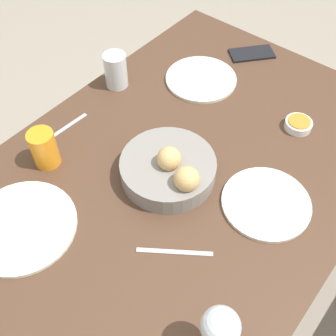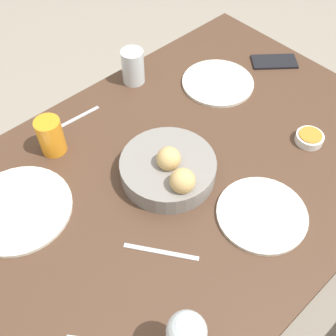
{
  "view_description": "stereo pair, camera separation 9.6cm",
  "coord_description": "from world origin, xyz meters",
  "px_view_note": "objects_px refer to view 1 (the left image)",
  "views": [
    {
      "loc": [
        0.58,
        0.43,
        1.61
      ],
      "look_at": [
        0.04,
        -0.01,
        0.76
      ],
      "focal_mm": 45.0,
      "sensor_mm": 36.0,
      "label": 1
    },
    {
      "loc": [
        0.51,
        0.5,
        1.61
      ],
      "look_at": [
        0.04,
        -0.01,
        0.76
      ],
      "focal_mm": 45.0,
      "sensor_mm": 36.0,
      "label": 2
    }
  ],
  "objects_px": {
    "plate_near_left": "(201,79)",
    "knife_silver": "(175,252)",
    "cell_phone": "(252,54)",
    "bread_basket": "(169,169)",
    "plate_far_center": "(266,203)",
    "wine_glass": "(220,328)",
    "jam_bowl_honey": "(298,124)",
    "water_tumbler": "(116,70)",
    "juice_glass": "(44,148)",
    "spoon_coffee": "(68,126)",
    "plate_near_right": "(22,226)"
  },
  "relations": [
    {
      "from": "plate_near_left",
      "to": "knife_silver",
      "type": "relative_size",
      "value": 1.52
    },
    {
      "from": "plate_near_left",
      "to": "cell_phone",
      "type": "distance_m",
      "value": 0.23
    },
    {
      "from": "bread_basket",
      "to": "plate_far_center",
      "type": "bearing_deg",
      "value": 109.54
    },
    {
      "from": "wine_glass",
      "to": "cell_phone",
      "type": "distance_m",
      "value": 1.0
    },
    {
      "from": "bread_basket",
      "to": "jam_bowl_honey",
      "type": "distance_m",
      "value": 0.42
    },
    {
      "from": "wine_glass",
      "to": "cell_phone",
      "type": "xyz_separation_m",
      "value": [
        -0.87,
        -0.47,
        -0.11
      ]
    },
    {
      "from": "water_tumbler",
      "to": "cell_phone",
      "type": "height_order",
      "value": "water_tumbler"
    },
    {
      "from": "plate_near_left",
      "to": "juice_glass",
      "type": "xyz_separation_m",
      "value": [
        0.54,
        -0.12,
        0.05
      ]
    },
    {
      "from": "plate_near_left",
      "to": "spoon_coffee",
      "type": "height_order",
      "value": "plate_near_left"
    },
    {
      "from": "plate_near_left",
      "to": "water_tumbler",
      "type": "relative_size",
      "value": 2.06
    },
    {
      "from": "jam_bowl_honey",
      "to": "spoon_coffee",
      "type": "distance_m",
      "value": 0.67
    },
    {
      "from": "plate_near_right",
      "to": "spoon_coffee",
      "type": "relative_size",
      "value": 1.98
    },
    {
      "from": "plate_far_center",
      "to": "water_tumbler",
      "type": "relative_size",
      "value": 2.02
    },
    {
      "from": "plate_near_left",
      "to": "wine_glass",
      "type": "height_order",
      "value": "wine_glass"
    },
    {
      "from": "bread_basket",
      "to": "plate_near_right",
      "type": "distance_m",
      "value": 0.39
    },
    {
      "from": "wine_glass",
      "to": "spoon_coffee",
      "type": "relative_size",
      "value": 1.16
    },
    {
      "from": "plate_near_right",
      "to": "knife_silver",
      "type": "bearing_deg",
      "value": 119.2
    },
    {
      "from": "bread_basket",
      "to": "spoon_coffee",
      "type": "bearing_deg",
      "value": -82.83
    },
    {
      "from": "plate_near_right",
      "to": "cell_phone",
      "type": "bearing_deg",
      "value": 176.51
    },
    {
      "from": "juice_glass",
      "to": "jam_bowl_honey",
      "type": "relative_size",
      "value": 1.37
    },
    {
      "from": "bread_basket",
      "to": "juice_glass",
      "type": "distance_m",
      "value": 0.34
    },
    {
      "from": "plate_near_left",
      "to": "jam_bowl_honey",
      "type": "relative_size",
      "value": 2.93
    },
    {
      "from": "juice_glass",
      "to": "bread_basket",
      "type": "bearing_deg",
      "value": 120.5
    },
    {
      "from": "plate_near_right",
      "to": "jam_bowl_honey",
      "type": "height_order",
      "value": "jam_bowl_honey"
    },
    {
      "from": "bread_basket",
      "to": "water_tumbler",
      "type": "distance_m",
      "value": 0.41
    },
    {
      "from": "jam_bowl_honey",
      "to": "knife_silver",
      "type": "distance_m",
      "value": 0.55
    },
    {
      "from": "water_tumbler",
      "to": "wine_glass",
      "type": "relative_size",
      "value": 0.72
    },
    {
      "from": "plate_near_left",
      "to": "knife_silver",
      "type": "xyz_separation_m",
      "value": [
        0.54,
        0.32,
        -0.0
      ]
    },
    {
      "from": "juice_glass",
      "to": "spoon_coffee",
      "type": "distance_m",
      "value": 0.15
    },
    {
      "from": "plate_far_center",
      "to": "wine_glass",
      "type": "relative_size",
      "value": 1.45
    },
    {
      "from": "jam_bowl_honey",
      "to": "bread_basket",
      "type": "bearing_deg",
      "value": -24.73
    },
    {
      "from": "cell_phone",
      "to": "juice_glass",
      "type": "bearing_deg",
      "value": -12.5
    },
    {
      "from": "water_tumbler",
      "to": "jam_bowl_honey",
      "type": "bearing_deg",
      "value": 109.78
    },
    {
      "from": "bread_basket",
      "to": "cell_phone",
      "type": "xyz_separation_m",
      "value": [
        -0.6,
        -0.12,
        -0.03
      ]
    },
    {
      "from": "bread_basket",
      "to": "cell_phone",
      "type": "relative_size",
      "value": 1.55
    },
    {
      "from": "juice_glass",
      "to": "water_tumbler",
      "type": "height_order",
      "value": "water_tumbler"
    },
    {
      "from": "bread_basket",
      "to": "jam_bowl_honey",
      "type": "height_order",
      "value": "bread_basket"
    },
    {
      "from": "plate_near_left",
      "to": "plate_far_center",
      "type": "relative_size",
      "value": 1.02
    },
    {
      "from": "juice_glass",
      "to": "water_tumbler",
      "type": "bearing_deg",
      "value": -167.38
    },
    {
      "from": "water_tumbler",
      "to": "wine_glass",
      "type": "distance_m",
      "value": 0.85
    },
    {
      "from": "plate_near_left",
      "to": "plate_far_center",
      "type": "bearing_deg",
      "value": 55.55
    },
    {
      "from": "jam_bowl_honey",
      "to": "cell_phone",
      "type": "distance_m",
      "value": 0.37
    },
    {
      "from": "bread_basket",
      "to": "plate_near_left",
      "type": "bearing_deg",
      "value": -155.22
    },
    {
      "from": "plate_near_right",
      "to": "water_tumbler",
      "type": "height_order",
      "value": "water_tumbler"
    },
    {
      "from": "bread_basket",
      "to": "spoon_coffee",
      "type": "distance_m",
      "value": 0.35
    },
    {
      "from": "bread_basket",
      "to": "juice_glass",
      "type": "bearing_deg",
      "value": -59.5
    },
    {
      "from": "wine_glass",
      "to": "knife_silver",
      "type": "distance_m",
      "value": 0.25
    },
    {
      "from": "plate_far_center",
      "to": "water_tumbler",
      "type": "height_order",
      "value": "water_tumbler"
    },
    {
      "from": "plate_near_left",
      "to": "wine_glass",
      "type": "distance_m",
      "value": 0.84
    },
    {
      "from": "plate_near_left",
      "to": "water_tumbler",
      "type": "height_order",
      "value": "water_tumbler"
    }
  ]
}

